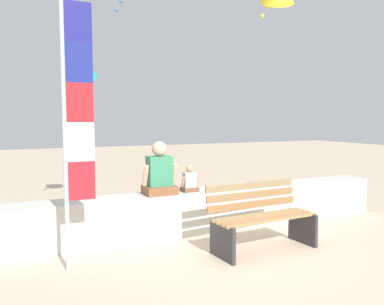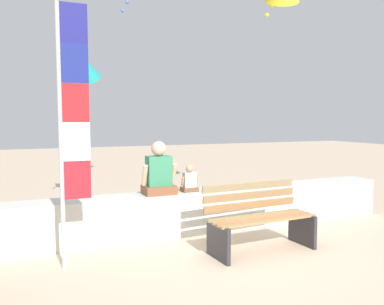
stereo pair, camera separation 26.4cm
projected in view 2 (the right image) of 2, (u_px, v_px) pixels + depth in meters
The scene contains 7 objects.
ground_plane at pixel (241, 249), 5.25m from camera, with size 40.00×40.00×0.00m, color beige.
seawall_ledge at pixel (209, 210), 6.15m from camera, with size 6.46×0.51×0.64m, color beige.
park_bench at pixel (259, 220), 5.18m from camera, with size 1.49×0.68×0.88m.
person_adult at pixel (159, 173), 5.75m from camera, with size 0.52×0.38×0.79m.
person_child at pixel (189, 181), 5.95m from camera, with size 0.27×0.20×0.41m.
flag_banner at pixel (70, 118), 4.44m from camera, with size 0.35×0.05×3.06m.
kite_teal at pixel (85, 67), 6.90m from camera, with size 0.78×0.80×0.92m.
Camera 2 is at (-2.59, -4.46, 1.76)m, focal length 36.24 mm.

